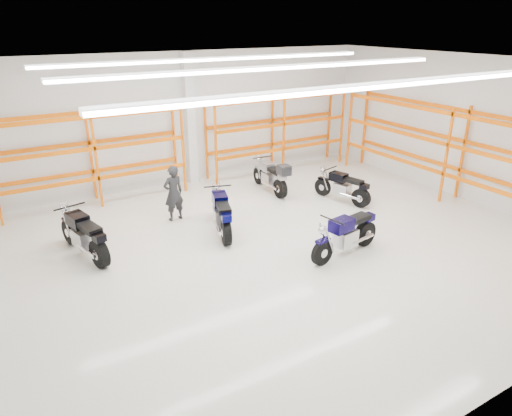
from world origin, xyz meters
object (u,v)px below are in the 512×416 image
motorcycle_back_c (272,177)px  standing_man (174,193)px  motorcycle_back_d (344,188)px  motorcycle_main (348,234)px  structural_column (190,120)px  motorcycle_back_b (222,215)px  motorcycle_back_a (85,236)px

motorcycle_back_c → standing_man: standing_man is taller
motorcycle_back_d → standing_man: (-5.18, 1.43, 0.35)m
motorcycle_main → structural_column: 7.32m
motorcycle_back_b → structural_column: (1.01, 4.35, 1.71)m
motorcycle_main → motorcycle_back_a: motorcycle_back_a is taller
motorcycle_main → structural_column: structural_column is taller
motorcycle_main → motorcycle_back_c: 4.71m
motorcycle_back_b → motorcycle_back_c: (2.88, 1.99, 0.02)m
motorcycle_back_a → standing_man: bearing=20.8°
motorcycle_back_a → motorcycle_back_d: motorcycle_back_a is taller
motorcycle_back_a → motorcycle_back_c: bearing=13.4°
motorcycle_main → motorcycle_back_a: 6.46m
motorcycle_main → motorcycle_back_d: bearing=50.8°
motorcycle_back_b → standing_man: standing_man is taller
motorcycle_main → motorcycle_back_c: size_ratio=0.99×
motorcycle_back_d → standing_man: 5.38m
standing_man → motorcycle_back_d: bearing=158.2°
structural_column → motorcycle_back_b: bearing=-103.0°
standing_man → motorcycle_main: bearing=118.8°
motorcycle_back_d → structural_column: structural_column is taller
motorcycle_main → motorcycle_back_b: 3.43m
motorcycle_back_b → structural_column: 4.78m
motorcycle_back_a → motorcycle_main: bearing=-29.1°
standing_man → motorcycle_back_b: bearing=111.4°
motorcycle_back_c → motorcycle_main: bearing=-98.8°
motorcycle_back_c → motorcycle_back_d: (1.51, -1.92, -0.08)m
structural_column → standing_man: bearing=-122.2°
motorcycle_main → motorcycle_back_c: (0.72, 4.66, 0.04)m
motorcycle_back_b → standing_man: size_ratio=1.38×
motorcycle_back_b → standing_man: (-0.79, 1.50, 0.29)m
motorcycle_main → motorcycle_back_b: motorcycle_back_b is taller
motorcycle_back_b → motorcycle_back_d: motorcycle_back_b is taller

